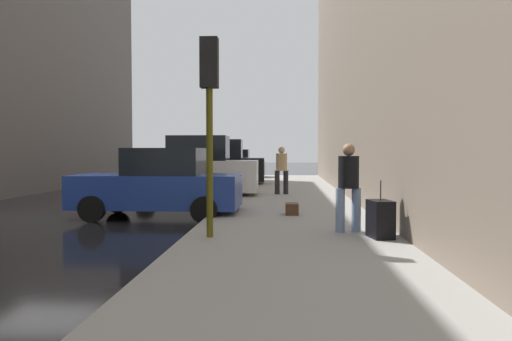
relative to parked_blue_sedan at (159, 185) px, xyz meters
The scene contains 12 objects.
ground_plane 2.86m from the parked_blue_sedan, 165.32° to the right, with size 120.00×120.00×0.00m, color black.
sidewalk 3.51m from the parked_blue_sedan, 11.68° to the right, with size 4.00×40.00×0.15m, color gray.
parked_blue_sedan is the anchor object (origin of this frame).
parked_white_van 5.08m from the parked_blue_sedan, 90.00° to the left, with size 4.63×2.13×2.25m.
parked_black_suv 11.06m from the parked_blue_sedan, 90.00° to the left, with size 4.66×2.18×2.25m.
parked_gray_coupe 17.02m from the parked_blue_sedan, 90.00° to the left, with size 4.22×2.10×1.79m.
fire_hydrant 6.98m from the parked_blue_sedan, 75.01° to the left, with size 0.42×0.22×0.70m.
traffic_light 4.52m from the parked_blue_sedan, 63.08° to the right, with size 0.32×0.32×3.60m.
pedestrian_in_jeans 5.33m from the parked_blue_sedan, 33.42° to the right, with size 0.52×0.46×1.71m.
pedestrian_in_tan_coat 6.23m from the parked_blue_sedan, 60.01° to the left, with size 0.53×0.48×1.71m.
rolling_suitcase 6.10m from the parked_blue_sedan, 35.89° to the right, with size 0.46×0.62×1.04m.
duffel_bag 3.46m from the parked_blue_sedan, ahead, with size 0.32×0.44×0.28m.
Camera 1 is at (5.84, -11.92, 1.72)m, focal length 35.00 mm.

